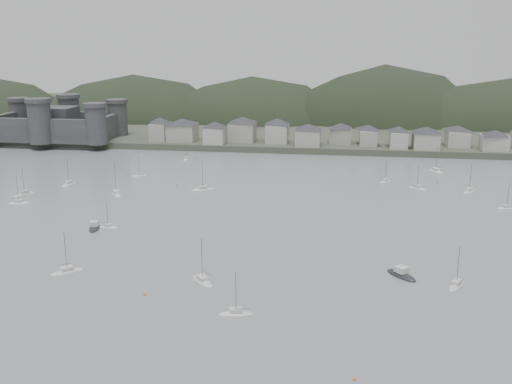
# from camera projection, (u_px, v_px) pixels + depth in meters

# --- Properties ---
(ground) EXTENTS (900.00, 900.00, 0.00)m
(ground) POSITION_uv_depth(u_px,v_px,m) (200.00, 316.00, 116.81)
(ground) COLOR slate
(ground) RESTS_ON ground
(far_shore_land) EXTENTS (900.00, 250.00, 3.00)m
(far_shore_land) POSITION_uv_depth(u_px,v_px,m) (304.00, 117.00, 398.62)
(far_shore_land) COLOR #383D2D
(far_shore_land) RESTS_ON ground
(forested_ridge) EXTENTS (851.55, 103.94, 102.57)m
(forested_ridge) POSITION_uv_depth(u_px,v_px,m) (309.00, 142.00, 376.68)
(forested_ridge) COLOR black
(forested_ridge) RESTS_ON ground
(castle) EXTENTS (66.00, 43.00, 20.00)m
(castle) POSITION_uv_depth(u_px,v_px,m) (56.00, 123.00, 303.26)
(castle) COLOR #333335
(castle) RESTS_ON far_shore_land
(waterfront_town) EXTENTS (451.48, 28.46, 12.92)m
(waterfront_town) POSITION_uv_depth(u_px,v_px,m) (394.00, 134.00, 282.73)
(waterfront_town) COLOR #A2A094
(waterfront_town) RESTS_ON far_shore_land
(moored_fleet) EXTENTS (225.13, 170.00, 12.31)m
(moored_fleet) POSITION_uv_depth(u_px,v_px,m) (197.00, 218.00, 179.81)
(moored_fleet) COLOR silver
(moored_fleet) RESTS_ON ground
(motor_launch_near) EXTENTS (8.06, 8.71, 4.07)m
(motor_launch_near) POSITION_uv_depth(u_px,v_px,m) (401.00, 275.00, 136.37)
(motor_launch_near) COLOR black
(motor_launch_near) RESTS_ON ground
(motor_launch_far) EXTENTS (4.83, 8.45, 3.91)m
(motor_launch_far) POSITION_uv_depth(u_px,v_px,m) (94.00, 228.00, 170.23)
(motor_launch_far) COLOR black
(motor_launch_far) RESTS_ON ground
(mooring_buoys) EXTENTS (151.35, 141.22, 0.70)m
(mooring_buoys) POSITION_uv_depth(u_px,v_px,m) (295.00, 219.00, 178.89)
(mooring_buoys) COLOR #D16745
(mooring_buoys) RESTS_ON ground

